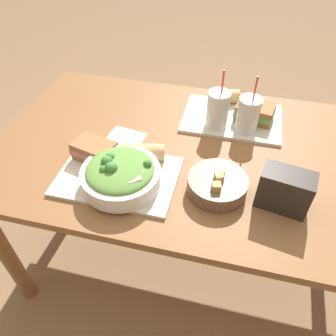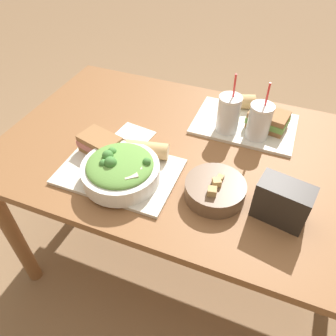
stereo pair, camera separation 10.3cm
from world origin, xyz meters
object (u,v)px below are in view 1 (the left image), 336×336
Objects in this scene: drink_cup_dark at (217,110)px; drink_cup_red at (248,115)px; sandwich_far at (255,112)px; chip_bag at (285,190)px; napkin_folded at (126,137)px; baguette_near at (144,152)px; salad_bowl at (121,174)px; soup_bowl at (217,184)px; sandwich_near at (95,151)px; baguette_far at (225,97)px.

drink_cup_dark is 0.11m from drink_cup_red.
chip_bag reaches higher than sandwich_far.
drink_cup_red is 0.46m from napkin_folded.
baguette_near is 0.41m from drink_cup_red.
drink_cup_red reaches higher than baguette_near.
salad_bowl is 1.71× the size of napkin_folded.
sandwich_far is 0.08m from drink_cup_red.
soup_bowl is 1.16× the size of chip_bag.
drink_cup_dark is 0.35m from napkin_folded.
sandwich_far is (0.35, 0.32, 0.00)m from baguette_near.
sandwich_near reaches higher than baguette_near.
drink_cup_dark reaches higher than sandwich_near.
sandwich_far reaches higher than baguette_far.
drink_cup_dark is at bearing 98.20° from soup_bowl.
sandwich_far is 1.10× the size of napkin_folded.
salad_bowl is 0.45m from drink_cup_dark.
salad_bowl is at bearing -21.95° from sandwich_near.
salad_bowl reaches higher than sandwich_far.
napkin_folded is at bearing 152.47° from soup_bowl.
baguette_far is (0.26, 0.54, -0.01)m from salad_bowl.
soup_bowl and sandwich_near have the same top height.
soup_bowl is at bearing 164.09° from baguette_far.
salad_bowl is 0.52m from drink_cup_red.
drink_cup_dark is at bearing 51.59° from sandwich_near.
sandwich_near is 1.11× the size of napkin_folded.
drink_cup_dark is at bearing -52.06° from baguette_near.
salad_bowl is 1.10× the size of drink_cup_red.
drink_cup_dark is at bearing 136.02° from chip_bag.
sandwich_near is 1.01× the size of chip_bag.
drink_cup_red is 1.55× the size of napkin_folded.
sandwich_near is 0.62m from chip_bag.
drink_cup_dark is at bearing 56.72° from salad_bowl.
chip_bag is at bearing -112.66° from baguette_near.
salad_bowl reaches higher than baguette_near.
chip_bag is (0.45, -0.09, 0.02)m from baguette_near.
napkin_folded is (-0.43, -0.14, -0.07)m from drink_cup_red.
baguette_near is 0.96× the size of sandwich_far.
soup_bowl reaches higher than napkin_folded.
baguette_near is (-0.26, 0.08, 0.01)m from soup_bowl.
drink_cup_red reaches higher than chip_bag.
chip_bag reaches higher than baguette_near.
baguette_far is 0.55× the size of drink_cup_dark.
sandwich_far is (0.09, 0.40, 0.01)m from soup_bowl.
soup_bowl is (0.29, 0.05, -0.02)m from salad_bowl.
salad_bowl is 0.30m from soup_bowl.
baguette_near is 0.96× the size of chip_bag.
soup_bowl is 1.44× the size of baguette_far.
baguette_far is at bearing 93.79° from soup_bowl.
chip_bag is (0.10, -0.41, 0.02)m from sandwich_far.
soup_bowl is 0.83× the size of drink_cup_red.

